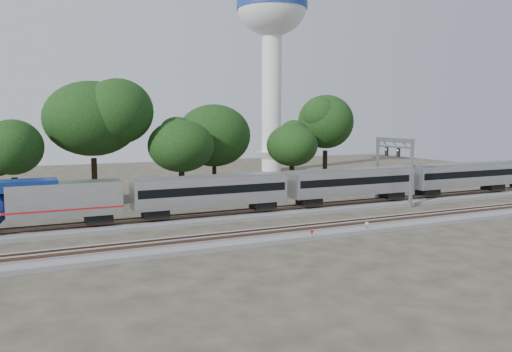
{
  "coord_description": "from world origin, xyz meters",
  "views": [
    {
      "loc": [
        -16.76,
        -42.94,
        10.51
      ],
      "look_at": [
        5.32,
        5.0,
        4.49
      ],
      "focal_mm": 35.0,
      "sensor_mm": 36.0,
      "label": 1
    }
  ],
  "objects": [
    {
      "name": "track_near",
      "position": [
        0.0,
        -4.0,
        0.21
      ],
      "size": [
        160.0,
        5.0,
        0.73
      ],
      "color": "slate",
      "rests_on": "ground"
    },
    {
      "name": "switch_stand_white",
      "position": [
        11.58,
        -6.0,
        0.67
      ],
      "size": [
        0.33,
        0.11,
        1.06
      ],
      "rotation": [
        0.0,
        0.0,
        -0.24
      ],
      "color": "#512D19",
      "rests_on": "ground"
    },
    {
      "name": "tree_2",
      "position": [
        -18.18,
        18.73,
        7.4
      ],
      "size": [
        7.54,
        7.54,
        10.63
      ],
      "color": "black",
      "rests_on": "ground"
    },
    {
      "name": "track_far",
      "position": [
        0.0,
        6.0,
        0.21
      ],
      "size": [
        160.0,
        5.0,
        0.73
      ],
      "color": "slate",
      "rests_on": "ground"
    },
    {
      "name": "water_tower",
      "position": [
        28.43,
        47.66,
        28.61
      ],
      "size": [
        13.95,
        13.95,
        38.62
      ],
      "color": "silver",
      "rests_on": "ground"
    },
    {
      "name": "ground",
      "position": [
        0.0,
        0.0,
        0.0
      ],
      "size": [
        160.0,
        160.0,
        0.0
      ],
      "primitive_type": "plane",
      "color": "#383328",
      "rests_on": "ground"
    },
    {
      "name": "switch_stand_red",
      "position": [
        5.45,
        -6.36,
        0.6
      ],
      "size": [
        0.29,
        0.12,
        0.94
      ],
      "rotation": [
        0.0,
        0.0,
        -0.34
      ],
      "color": "#512D19",
      "rests_on": "ground"
    },
    {
      "name": "tree_3",
      "position": [
        -9.22,
        21.75,
        10.56
      ],
      "size": [
        10.75,
        10.75,
        15.15
      ],
      "color": "black",
      "rests_on": "ground"
    },
    {
      "name": "tree_6",
      "position": [
        18.48,
        20.99,
        6.7
      ],
      "size": [
        6.84,
        6.84,
        9.64
      ],
      "color": "black",
      "rests_on": "ground"
    },
    {
      "name": "tree_4",
      "position": [
        0.99,
        18.2,
        7.12
      ],
      "size": [
        7.26,
        7.26,
        10.24
      ],
      "color": "black",
      "rests_on": "ground"
    },
    {
      "name": "tree_5",
      "position": [
        7.45,
        23.87,
        8.19
      ],
      "size": [
        8.34,
        8.34,
        11.76
      ],
      "color": "black",
      "rests_on": "ground"
    },
    {
      "name": "tree_7",
      "position": [
        27.43,
        26.04,
        10.09
      ],
      "size": [
        10.26,
        10.26,
        14.47
      ],
      "color": "black",
      "rests_on": "ground"
    },
    {
      "name": "signal_gantry",
      "position": [
        24.66,
        6.0,
        5.97
      ],
      "size": [
        0.57,
        6.74,
        8.2
      ],
      "color": "gray",
      "rests_on": "ground"
    },
    {
      "name": "train",
      "position": [
        27.54,
        6.0,
        3.08
      ],
      "size": [
        103.76,
        2.96,
        4.36
      ],
      "color": "silver",
      "rests_on": "ground"
    },
    {
      "name": "switch_lever",
      "position": [
        7.08,
        -5.23,
        0.15
      ],
      "size": [
        0.53,
        0.35,
        0.3
      ],
      "primitive_type": "cube",
      "rotation": [
        0.0,
        0.0,
        -0.11
      ],
      "color": "#512D19",
      "rests_on": "ground"
    }
  ]
}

